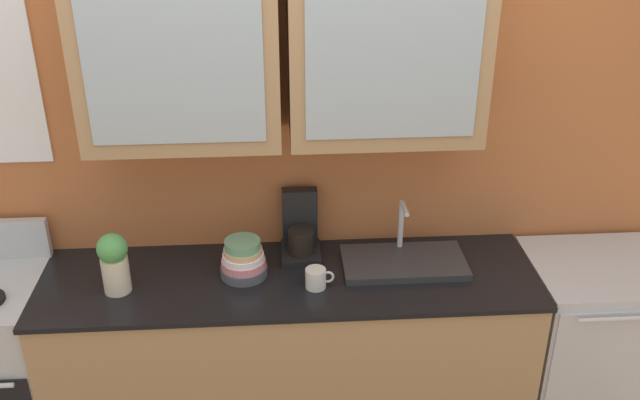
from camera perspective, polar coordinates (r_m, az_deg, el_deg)
The scene contains 8 objects.
back_wall_unit at distance 2.99m, azimuth -2.94°, elevation 7.17°, with size 3.71×0.41×2.85m.
counter at distance 3.29m, azimuth -2.30°, elevation -12.82°, with size 2.08×0.59×0.92m.
sink_faucet at distance 3.10m, azimuth 6.66°, elevation -4.81°, with size 0.53×0.29×0.26m.
bowl_stack at distance 3.01m, azimuth -6.10°, elevation -4.73°, with size 0.20×0.20×0.16m.
vase at distance 2.97m, azimuth -16.03°, elevation -4.72°, with size 0.12×0.12×0.26m.
cup_near_sink at distance 2.93m, azimuth -0.30°, elevation -6.23°, with size 0.12×0.08×0.08m.
dishwasher at distance 3.58m, azimuth 20.59°, elevation -11.14°, with size 0.63×0.58×0.92m.
coffee_maker at distance 3.13m, azimuth -1.58°, elevation -2.49°, with size 0.17×0.20×0.29m.
Camera 1 is at (-0.04, -2.53, 2.57)m, focal length 40.31 mm.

